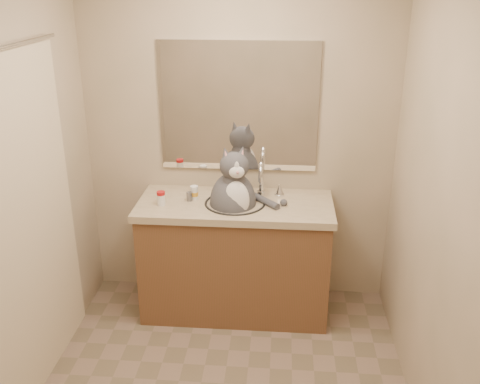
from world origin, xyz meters
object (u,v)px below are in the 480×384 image
at_px(pill_bottle_redcap, 161,198).
at_px(grey_canister, 189,196).
at_px(pill_bottle_orange, 194,193).
at_px(cat, 234,198).

bearing_deg(pill_bottle_redcap, grey_canister, 26.34).
bearing_deg(pill_bottle_orange, grey_canister, -126.76).
xyz_separation_m(cat, pill_bottle_orange, (-0.28, 0.07, 0.00)).
height_order(cat, grey_canister, cat).
relative_size(pill_bottle_redcap, grey_canister, 1.52).
bearing_deg(cat, pill_bottle_orange, 148.75).
bearing_deg(pill_bottle_redcap, pill_bottle_orange, 31.46).
bearing_deg(pill_bottle_redcap, cat, 6.27).
xyz_separation_m(pill_bottle_orange, grey_canister, (-0.03, -0.04, -0.01)).
bearing_deg(pill_bottle_orange, pill_bottle_redcap, -148.54).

